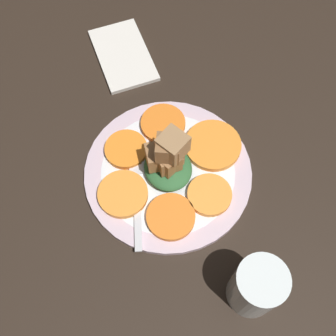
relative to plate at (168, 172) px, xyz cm
name	(u,v)px	position (x,y,z in cm)	size (l,w,h in cm)	color
table_slab	(168,176)	(0.00, 0.00, -1.52)	(120.00, 120.00, 2.00)	black
plate	(168,172)	(0.00, 0.00, 0.00)	(27.33, 27.33, 1.05)	silver
carrot_slice_0	(171,217)	(7.71, -2.42, 1.10)	(7.55, 7.55, 1.03)	orange
carrot_slice_1	(209,195)	(6.44, 4.55, 1.10)	(7.03, 7.03, 1.03)	orange
carrot_slice_2	(213,145)	(-1.58, 8.54, 1.10)	(9.41, 9.41, 1.03)	orange
carrot_slice_3	(163,124)	(-8.39, 2.22, 1.10)	(7.62, 7.62, 1.03)	orange
carrot_slice_4	(126,149)	(-5.86, -5.22, 1.10)	(7.08, 7.08, 1.03)	orange
carrot_slice_5	(123,194)	(1.55, -8.14, 1.10)	(7.95, 7.95, 1.03)	orange
center_pile	(168,159)	(-0.14, -0.02, 4.53)	(8.45, 7.61, 9.94)	#2D6033
fork	(137,188)	(1.29, -5.73, 0.78)	(19.09, 7.38, 0.40)	silver
water_glass	(256,287)	(22.12, 4.39, 4.61)	(6.87, 6.87, 10.26)	silver
napkin	(123,55)	(-26.12, 0.61, -0.12)	(15.66, 9.40, 0.80)	silver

